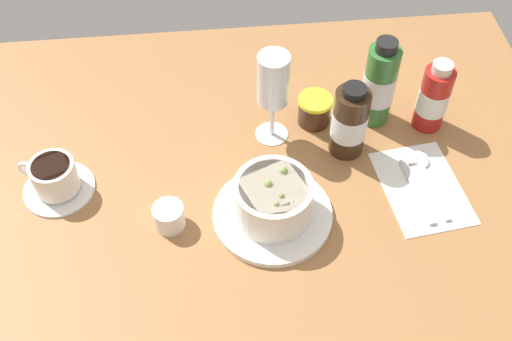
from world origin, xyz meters
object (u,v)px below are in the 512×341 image
coffee_cup (55,178)px  porridge_bowl (276,202)px  creamer_jug (169,216)px  sauce_bottle_brown (349,122)px  wine_glass (273,83)px  cutlery_setting (422,185)px  jam_jar (314,110)px  sauce_bottle_green (379,85)px  sauce_bottle_red (433,98)px

coffee_cup → porridge_bowl: bearing=-14.5°
creamer_jug → sauce_bottle_brown: 34.80cm
sauce_bottle_brown → wine_glass: bearing=159.7°
cutlery_setting → coffee_cup: bearing=174.9°
creamer_jug → jam_jar: size_ratio=0.91×
porridge_bowl → sauce_bottle_green: (21.11, 21.08, 4.23)cm
wine_glass → sauce_bottle_red: bearing=-0.4°
coffee_cup → sauce_bottle_red: sauce_bottle_red is taller
coffee_cup → cutlery_setting: bearing=-5.1°
cutlery_setting → sauce_bottle_red: sauce_bottle_red is taller
jam_jar → sauce_bottle_red: (20.93, -2.73, 3.71)cm
sauce_bottle_green → wine_glass: bearing=-172.6°
coffee_cup → sauce_bottle_red: 67.70cm
coffee_cup → sauce_bottle_brown: (50.75, 4.41, 3.82)cm
cutlery_setting → coffee_cup: coffee_cup is taller
sauce_bottle_green → sauce_bottle_red: bearing=-15.8°
porridge_bowl → cutlery_setting: porridge_bowl is taller
cutlery_setting → sauce_bottle_red: (4.79, 14.49, 6.38)cm
porridge_bowl → creamer_jug: bearing=179.0°
porridge_bowl → sauce_bottle_green: size_ratio=1.10×
wine_glass → sauce_bottle_brown: bearing=-20.3°
jam_jar → sauce_bottle_brown: bearing=-57.4°
wine_glass → jam_jar: bearing=17.2°
coffee_cup → wine_glass: 40.12cm
cutlery_setting → sauce_bottle_brown: bearing=139.2°
coffee_cup → sauce_bottle_brown: sauce_bottle_brown is taller
coffee_cup → wine_glass: wine_glass is taller
sauce_bottle_green → sauce_bottle_brown: (-6.66, -7.30, -1.36)cm
porridge_bowl → jam_jar: porridge_bowl is taller
cutlery_setting → sauce_bottle_green: 19.58cm
porridge_bowl → cutlery_setting: size_ratio=0.99×
jam_jar → sauce_bottle_green: sauce_bottle_green is taller
porridge_bowl → sauce_bottle_green: 30.13cm
sauce_bottle_brown → sauce_bottle_red: size_ratio=1.02×
cutlery_setting → jam_jar: (-16.14, 17.23, 2.67)cm
porridge_bowl → wine_glass: bearing=85.1°
sauce_bottle_brown → creamer_jug: bearing=-157.0°
sauce_bottle_red → sauce_bottle_green: bearing=164.2°
porridge_bowl → sauce_bottle_green: sauce_bottle_green is taller
cutlery_setting → sauce_bottle_red: bearing=71.7°
jam_jar → coffee_cup: bearing=-165.7°
wine_glass → sauce_bottle_brown: wine_glass is taller
porridge_bowl → coffee_cup: bearing=165.5°
cutlery_setting → creamer_jug: bearing=-175.3°
porridge_bowl → sauce_bottle_red: (30.71, 18.35, 2.61)cm
coffee_cup → sauce_bottle_red: size_ratio=0.85×
sauce_bottle_green → porridge_bowl: bearing=-135.1°
cutlery_setting → creamer_jug: 43.41cm
porridge_bowl → coffee_cup: size_ratio=1.60×
wine_glass → jam_jar: wine_glass is taller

